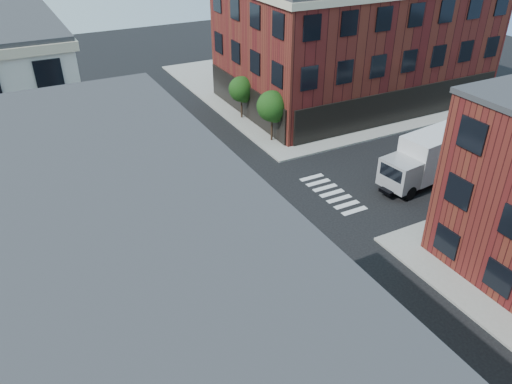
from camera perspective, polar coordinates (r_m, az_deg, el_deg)
The scene contains 8 objects.
ground at distance 33.85m, azimuth -1.05°, elevation -2.96°, with size 120.00×120.00×0.00m, color black.
sidewalk_ne at distance 60.11m, azimuth 8.06°, elevation 12.23°, with size 30.00×30.00×0.15m, color gray.
building_ne at distance 54.38m, azimuth 11.19°, elevation 16.52°, with size 25.00×16.00×12.00m, color #4E1314.
tree_near at distance 43.45m, azimuth 1.94°, elevation 9.61°, with size 2.69×2.69×4.49m.
tree_far at distance 48.54m, azimuth -1.61°, elevation 11.54°, with size 2.43×2.43×4.07m.
signal_pole at distance 25.11m, azimuth -8.05°, elevation -8.89°, with size 1.29×1.24×4.60m.
box_truck at distance 39.56m, azimuth 19.27°, elevation 3.77°, with size 8.62×3.56×3.81m.
traffic_cone at distance 28.64m, azimuth -7.18°, elevation -9.50°, with size 0.52×0.52×0.78m.
Camera 1 is at (-12.54, -25.28, 18.69)m, focal length 35.00 mm.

